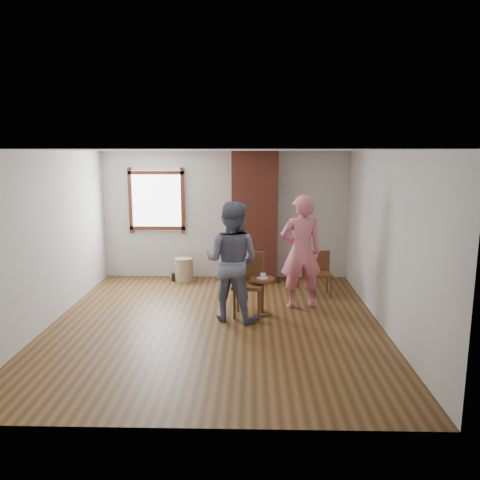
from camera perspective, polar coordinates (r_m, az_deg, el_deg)
name	(u,v)px	position (r m, az deg, el deg)	size (l,w,h in m)	color
ground	(216,324)	(7.25, -2.98, -10.14)	(5.50, 5.50, 0.00)	brown
room_shell	(214,201)	(7.42, -3.19, 4.74)	(5.04, 5.52, 2.62)	silver
brick_chimney	(255,217)	(9.34, 1.79, 2.83)	(0.90, 0.50, 2.60)	brown
stoneware_crock	(184,269)	(9.55, -6.85, -3.59)	(0.37, 0.37, 0.47)	#C3B18C
dark_pot	(175,277)	(9.61, -7.88, -4.49)	(0.15, 0.15, 0.15)	black
dining_chair_left	(249,280)	(7.49, 1.05, -4.91)	(0.52, 0.52, 1.00)	brown
dining_chair_right	(320,271)	(8.65, 9.76, -3.70)	(0.40, 0.40, 0.80)	brown
side_table	(262,290)	(7.52, 2.73, -6.13)	(0.40, 0.40, 0.60)	brown
cake_plate	(262,278)	(7.46, 2.74, -4.65)	(0.18, 0.18, 0.01)	white
cake_slice	(263,276)	(7.45, 2.82, -4.40)	(0.08, 0.07, 0.06)	white
man	(232,261)	(7.18, -1.03, -2.59)	(0.90, 0.70, 1.85)	#16193C
person_pink	(301,252)	(7.79, 7.45, -1.45)	(0.69, 0.45, 1.90)	#D96C7B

